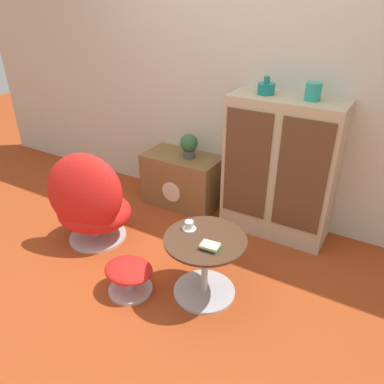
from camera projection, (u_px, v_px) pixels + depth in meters
name	position (u px, v px, depth m)	size (l,w,h in m)	color
ground_plane	(147.00, 290.00, 2.72)	(12.00, 12.00, 0.00)	#9E3D19
wall_back	(240.00, 72.00, 3.19)	(6.40, 0.06, 2.60)	beige
sideboard	(280.00, 169.00, 3.12)	(0.90, 0.41, 1.20)	tan
tv_console	(182.00, 180.00, 3.71)	(0.74, 0.42, 0.51)	brown
egg_chair	(90.00, 203.00, 3.06)	(0.78, 0.75, 0.84)	#B7B7BC
ottoman	(129.00, 273.00, 2.64)	(0.36, 0.32, 0.23)	#B7B7BC
coffee_table	(205.00, 262.00, 2.56)	(0.56, 0.56, 0.47)	#B7B7BC
vase_leftmost	(266.00, 88.00, 2.90)	(0.13, 0.13, 0.14)	#147A75
vase_inner_left	(313.00, 91.00, 2.73)	(0.12, 0.12, 0.13)	teal
potted_plant	(189.00, 145.00, 3.49)	(0.17, 0.17, 0.23)	#4C4C51
teacup	(189.00, 226.00, 2.55)	(0.10, 0.10, 0.06)	white
book_stack	(210.00, 246.00, 2.37)	(0.12, 0.10, 0.03)	#237038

